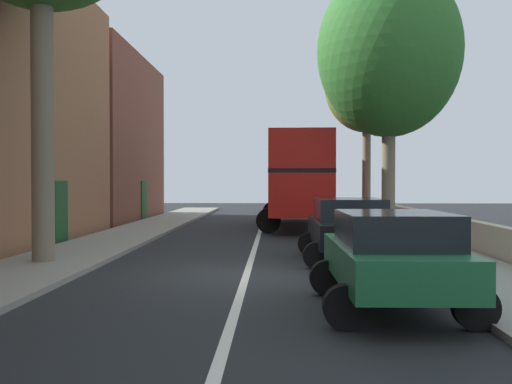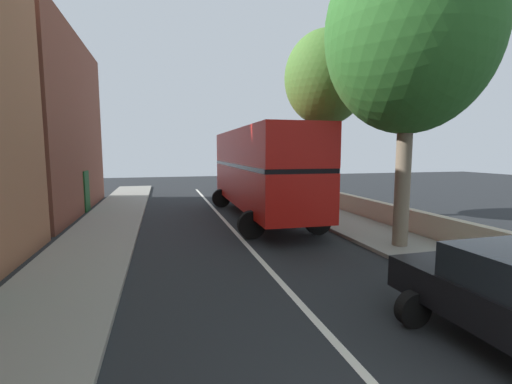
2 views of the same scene
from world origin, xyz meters
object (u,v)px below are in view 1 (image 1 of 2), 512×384
Objects in this scene: parked_car_black_right_4 at (348,226)px; street_tree_right_3 at (367,86)px; street_tree_right_1 at (389,52)px; parked_car_green_right_1 at (392,254)px; double_decker_bus at (298,175)px.

parked_car_black_right_4 is 0.48× the size of street_tree_right_3.
street_tree_right_1 reaches higher than street_tree_right_3.
street_tree_right_3 reaches higher than parked_car_black_right_4.
street_tree_right_1 is (2.14, 11.27, 5.73)m from parked_car_green_right_1.
street_tree_right_3 is at bearing 78.81° from parked_car_black_right_4.
street_tree_right_3 is (2.30, 11.60, 5.50)m from parked_car_black_right_4.
double_decker_bus reaches higher than parked_car_green_right_1.
double_decker_bus is 11.95m from parked_car_black_right_4.
parked_car_black_right_4 is 13.05m from street_tree_right_3.
parked_car_black_right_4 is (-0.00, 5.58, 0.02)m from parked_car_green_right_1.
parked_car_black_right_4 is at bearing -110.58° from street_tree_right_1.
parked_car_black_right_4 is at bearing -101.19° from street_tree_right_3.
street_tree_right_1 reaches higher than double_decker_bus.
double_decker_bus is 5.13m from street_tree_right_3.
parked_car_black_right_4 is at bearing -86.13° from double_decker_bus.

